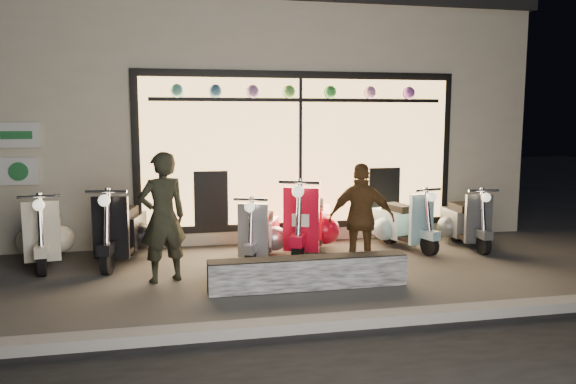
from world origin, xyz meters
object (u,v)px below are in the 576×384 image
object	(u,v)px
graffiti_barrier	(308,273)
scooter_silver	(261,233)
scooter_red	(309,223)
woman	(362,219)
man	(163,217)

from	to	relation	value
graffiti_barrier	scooter_silver	xyz separation A→B (m)	(-0.34, 1.61, 0.19)
scooter_red	woman	xyz separation A→B (m)	(0.42, -1.26, 0.28)
graffiti_barrier	scooter_red	world-z (taller)	scooter_red
graffiti_barrier	woman	bearing A→B (deg)	31.47
scooter_red	scooter_silver	bearing A→B (deg)	-142.23
graffiti_barrier	man	bearing A→B (deg)	158.51
scooter_silver	scooter_red	bearing A→B (deg)	34.36
scooter_red	woman	size ratio (longest dim) A/B	1.06
graffiti_barrier	man	distance (m)	1.99
man	woman	bearing A→B (deg)	157.24
graffiti_barrier	scooter_silver	distance (m)	1.65
graffiti_barrier	woman	distance (m)	1.16
man	woman	distance (m)	2.64
scooter_red	man	world-z (taller)	man
graffiti_barrier	scooter_red	distance (m)	1.87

